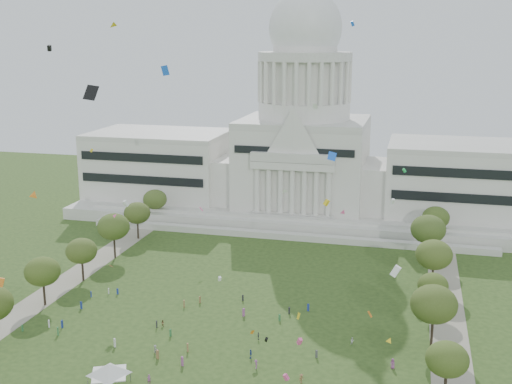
# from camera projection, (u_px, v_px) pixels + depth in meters

# --- Properties ---
(ground) EXTENTS (400.00, 400.00, 0.00)m
(ground) POSITION_uv_depth(u_px,v_px,m) (200.00, 362.00, 126.15)
(ground) COLOR #2B4319
(ground) RESTS_ON ground
(capitol) EXTENTS (160.00, 64.50, 91.30)m
(capitol) POSITION_uv_depth(u_px,v_px,m) (303.00, 153.00, 227.95)
(capitol) COLOR beige
(capitol) RESTS_ON ground
(path_left) EXTENTS (8.00, 160.00, 0.04)m
(path_left) POSITION_uv_depth(u_px,v_px,m) (62.00, 284.00, 165.83)
(path_left) COLOR gray
(path_left) RESTS_ON ground
(path_right) EXTENTS (8.00, 160.00, 0.04)m
(path_right) POSITION_uv_depth(u_px,v_px,m) (448.00, 324.00, 142.99)
(path_right) COLOR gray
(path_right) RESTS_ON ground
(row_tree_r_1) EXTENTS (7.58, 7.58, 10.78)m
(row_tree_r_1) POSITION_uv_depth(u_px,v_px,m) (447.00, 359.00, 111.70)
(row_tree_r_1) COLOR black
(row_tree_r_1) RESTS_ON ground
(row_tree_l_2) EXTENTS (8.42, 8.42, 11.97)m
(row_tree_l_2) POSITION_uv_depth(u_px,v_px,m) (42.00, 272.00, 151.17)
(row_tree_l_2) COLOR black
(row_tree_l_2) RESTS_ON ground
(row_tree_r_2) EXTENTS (9.55, 9.55, 13.58)m
(row_tree_r_2) POSITION_uv_depth(u_px,v_px,m) (434.00, 304.00, 129.80)
(row_tree_r_2) COLOR black
(row_tree_r_2) RESTS_ON ground
(row_tree_l_3) EXTENTS (8.12, 8.12, 11.55)m
(row_tree_l_3) POSITION_uv_depth(u_px,v_px,m) (81.00, 251.00, 166.67)
(row_tree_l_3) COLOR black
(row_tree_l_3) RESTS_ON ground
(row_tree_r_3) EXTENTS (7.01, 7.01, 9.98)m
(row_tree_r_3) POSITION_uv_depth(u_px,v_px,m) (433.00, 286.00, 146.42)
(row_tree_r_3) COLOR black
(row_tree_r_3) RESTS_ON ground
(row_tree_l_4) EXTENTS (9.29, 9.29, 13.21)m
(row_tree_l_4) POSITION_uv_depth(u_px,v_px,m) (114.00, 227.00, 183.82)
(row_tree_l_4) COLOR black
(row_tree_l_4) RESTS_ON ground
(row_tree_r_4) EXTENTS (9.19, 9.19, 13.06)m
(row_tree_r_4) POSITION_uv_depth(u_px,v_px,m) (434.00, 255.00, 160.47)
(row_tree_r_4) COLOR black
(row_tree_r_4) RESTS_ON ground
(row_tree_l_5) EXTENTS (8.33, 8.33, 11.85)m
(row_tree_l_5) POSITION_uv_depth(u_px,v_px,m) (137.00, 213.00, 201.84)
(row_tree_l_5) COLOR black
(row_tree_l_5) RESTS_ON ground
(row_tree_r_5) EXTENTS (9.82, 9.82, 13.96)m
(row_tree_r_5) POSITION_uv_depth(u_px,v_px,m) (428.00, 229.00, 179.61)
(row_tree_r_5) COLOR black
(row_tree_r_5) RESTS_ON ground
(row_tree_l_6) EXTENTS (8.19, 8.19, 11.64)m
(row_tree_l_6) POSITION_uv_depth(u_px,v_px,m) (155.00, 199.00, 219.35)
(row_tree_l_6) COLOR black
(row_tree_l_6) RESTS_ON ground
(row_tree_r_6) EXTENTS (8.42, 8.42, 11.97)m
(row_tree_r_6) POSITION_uv_depth(u_px,v_px,m) (436.00, 218.00, 196.26)
(row_tree_r_6) COLOR black
(row_tree_r_6) RESTS_ON ground
(event_tent) EXTENTS (11.15, 11.15, 4.72)m
(event_tent) POSITION_uv_depth(u_px,v_px,m) (109.00, 369.00, 116.45)
(event_tent) COLOR #4C4C4C
(event_tent) RESTS_ON ground
(person_0) EXTENTS (1.20, 1.02, 2.07)m
(person_0) POSITION_uv_depth(u_px,v_px,m) (393.00, 364.00, 123.63)
(person_0) COLOR #994C8C
(person_0) RESTS_ON ground
(person_2) EXTENTS (0.90, 0.82, 1.58)m
(person_2) POSITION_uv_depth(u_px,v_px,m) (352.00, 341.00, 133.36)
(person_2) COLOR silver
(person_2) RESTS_ON ground
(person_3) EXTENTS (1.07, 1.30, 1.79)m
(person_3) POSITION_uv_depth(u_px,v_px,m) (256.00, 364.00, 123.66)
(person_3) COLOR #994C8C
(person_3) RESTS_ON ground
(person_4) EXTENTS (0.82, 1.19, 1.86)m
(person_4) POSITION_uv_depth(u_px,v_px,m) (251.00, 354.00, 127.61)
(person_4) COLOR navy
(person_4) RESTS_ON ground
(person_5) EXTENTS (1.55, 1.56, 1.70)m
(person_5) POSITION_uv_depth(u_px,v_px,m) (155.00, 349.00, 129.82)
(person_5) COLOR silver
(person_5) RESTS_ON ground
(person_7) EXTENTS (0.84, 0.83, 1.88)m
(person_7) POSITION_uv_depth(u_px,v_px,m) (149.00, 379.00, 118.18)
(person_7) COLOR #994C8C
(person_7) RESTS_ON ground
(person_8) EXTENTS (0.81, 0.62, 1.48)m
(person_8) POSITION_uv_depth(u_px,v_px,m) (163.00, 323.00, 141.83)
(person_8) COLOR olive
(person_8) RESTS_ON ground
(person_9) EXTENTS (1.27, 1.29, 1.85)m
(person_9) POSITION_uv_depth(u_px,v_px,m) (301.00, 379.00, 118.39)
(person_9) COLOR olive
(person_9) RESTS_ON ground
(person_10) EXTENTS (0.78, 1.07, 1.63)m
(person_10) POSITION_uv_depth(u_px,v_px,m) (258.00, 336.00, 135.54)
(person_10) COLOR #4C4C51
(person_10) RESTS_ON ground
(distant_crowd) EXTENTS (64.40, 33.94, 1.91)m
(distant_crowd) POSITION_uv_depth(u_px,v_px,m) (165.00, 322.00, 141.99)
(distant_crowd) COLOR #33723F
(distant_crowd) RESTS_ON ground
(kite_swarm) EXTENTS (74.95, 90.33, 62.57)m
(kite_swarm) POSITION_uv_depth(u_px,v_px,m) (211.00, 219.00, 123.45)
(kite_swarm) COLOR green
(kite_swarm) RESTS_ON ground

